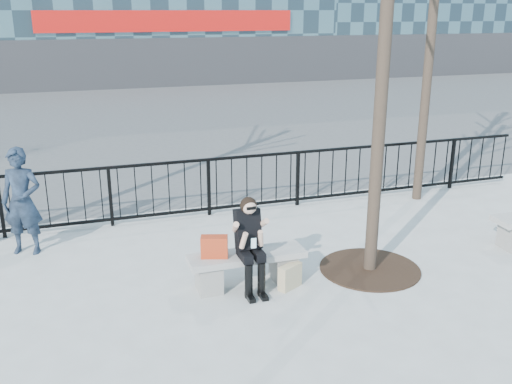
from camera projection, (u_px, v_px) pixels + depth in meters
name	position (u px, v px, depth m)	size (l,w,h in m)	color
ground	(247.00, 285.00, 8.07)	(120.00, 120.00, 0.00)	#9F9F9A
street_surface	(128.00, 112.00, 21.62)	(60.00, 23.00, 0.01)	#474747
railing	(198.00, 188.00, 10.61)	(14.00, 0.06, 1.10)	black
tree_grate	(370.00, 269.00, 8.55)	(1.50, 1.50, 0.02)	black
bench_main	(247.00, 266.00, 7.98)	(1.65, 0.46, 0.49)	gray
seated_woman	(250.00, 245.00, 7.72)	(0.50, 0.64, 1.34)	black
handbag	(214.00, 247.00, 7.75)	(0.36, 0.17, 0.30)	#B23316
shopping_bag	(290.00, 276.00, 7.93)	(0.37, 0.14, 0.35)	beige
standing_man	(22.00, 201.00, 8.91)	(0.63, 0.41, 1.72)	black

